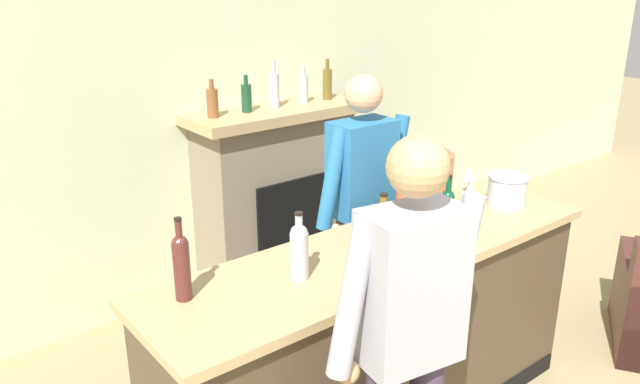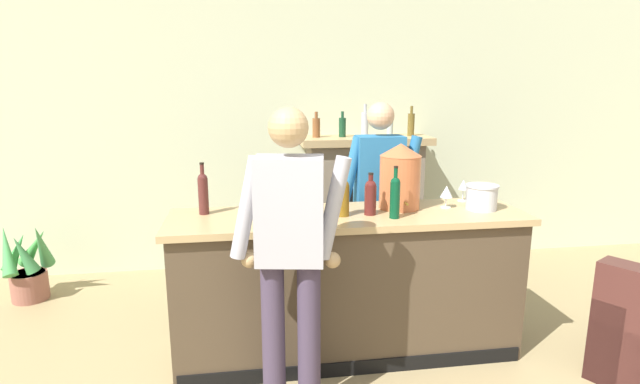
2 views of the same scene
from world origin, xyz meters
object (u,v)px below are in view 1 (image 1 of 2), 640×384
object	(u,v)px
wine_bottle_burgundy_dark	(299,249)
wine_glass_by_dispenser	(470,191)
wine_bottle_riesling_slim	(181,264)
wine_glass_back_row	(469,175)
fireplace_stone	(276,197)
wine_bottle_chardonnay_pale	(383,227)
person_customer	(407,345)
ice_bucket_steel	(507,190)
copper_dispenser	(424,180)
wine_bottle_merlot_tall	(447,214)
wine_bottle_rose_blush	(410,218)
person_bartender	(361,209)

from	to	relation	value
wine_bottle_burgundy_dark	wine_glass_by_dispenser	world-z (taller)	wine_bottle_burgundy_dark
wine_bottle_riesling_slim	wine_glass_back_row	xyz separation A→B (m)	(1.86, 0.08, -0.04)
fireplace_stone	wine_glass_back_row	world-z (taller)	fireplace_stone
wine_bottle_chardonnay_pale	wine_glass_back_row	world-z (taller)	wine_bottle_chardonnay_pale
wine_bottle_riesling_slim	person_customer	bearing A→B (deg)	-55.70
person_customer	ice_bucket_steel	distance (m)	1.50
copper_dispenser	wine_bottle_riesling_slim	world-z (taller)	copper_dispenser
wine_bottle_merlot_tall	wine_bottle_burgundy_dark	bearing A→B (deg)	169.37
wine_bottle_chardonnay_pale	wine_bottle_riesling_slim	size ratio (longest dim) A/B	0.85
fireplace_stone	person_customer	xyz separation A→B (m)	(-0.94, -2.21, 0.28)
wine_bottle_rose_blush	wine_glass_back_row	bearing A→B (deg)	18.99
copper_dispenser	ice_bucket_steel	bearing A→B (deg)	-12.10
fireplace_stone	wine_bottle_riesling_slim	xyz separation A→B (m)	(-1.45, -1.47, 0.48)
person_bartender	copper_dispenser	size ratio (longest dim) A/B	3.82
wine_bottle_chardonnay_pale	wine_bottle_merlot_tall	distance (m)	0.33
wine_glass_back_row	wine_bottle_merlot_tall	bearing A→B (deg)	-149.63
copper_dispenser	wine_bottle_rose_blush	size ratio (longest dim) A/B	1.61
fireplace_stone	wine_glass_by_dispenser	world-z (taller)	fireplace_stone
wine_bottle_burgundy_dark	wine_bottle_riesling_slim	xyz separation A→B (m)	(-0.46, 0.15, 0.02)
wine_bottle_merlot_tall	wine_bottle_rose_blush	bearing A→B (deg)	141.28
copper_dispenser	wine_bottle_rose_blush	bearing A→B (deg)	-150.36
wine_bottle_rose_blush	wine_bottle_riesling_slim	bearing A→B (deg)	170.55
person_bartender	copper_dispenser	distance (m)	0.52
wine_bottle_merlot_tall	wine_bottle_riesling_slim	world-z (taller)	wine_bottle_riesling_slim
wine_bottle_chardonnay_pale	wine_bottle_riesling_slim	xyz separation A→B (m)	(-0.91, 0.19, 0.02)
wine_bottle_chardonnay_pale	wine_bottle_rose_blush	world-z (taller)	wine_bottle_chardonnay_pale
ice_bucket_steel	wine_bottle_burgundy_dark	bearing A→B (deg)	179.38
fireplace_stone	wine_glass_back_row	xyz separation A→B (m)	(0.41, -1.38, 0.44)
person_customer	wine_bottle_riesling_slim	distance (m)	0.92
fireplace_stone	wine_bottle_rose_blush	bearing A→B (deg)	-102.27
wine_glass_by_dispenser	wine_bottle_riesling_slim	bearing A→B (deg)	177.07
wine_bottle_riesling_slim	wine_glass_by_dispenser	distance (m)	1.66
wine_bottle_merlot_tall	wine_bottle_riesling_slim	bearing A→B (deg)	166.72
wine_bottle_rose_blush	wine_glass_back_row	world-z (taller)	wine_bottle_rose_blush
copper_dispenser	fireplace_stone	bearing A→B (deg)	85.61
fireplace_stone	wine_bottle_merlot_tall	xyz separation A→B (m)	(-0.22, -1.76, 0.47)
person_bartender	wine_bottle_riesling_slim	distance (m)	1.38
wine_glass_by_dispenser	wine_bottle_chardonnay_pale	bearing A→B (deg)	-172.29
copper_dispenser	wine_bottle_rose_blush	xyz separation A→B (m)	(-0.24, -0.14, -0.10)
fireplace_stone	person_customer	bearing A→B (deg)	-113.16
ice_bucket_steel	wine_bottle_rose_blush	size ratio (longest dim) A/B	0.79
ice_bucket_steel	wine_bottle_riesling_slim	bearing A→B (deg)	175.10
person_bartender	copper_dispenser	bearing A→B (deg)	-86.71
wine_bottle_merlot_tall	wine_glass_by_dispenser	bearing A→B (deg)	25.14
wine_bottle_chardonnay_pale	wine_bottle_riesling_slim	distance (m)	0.92
person_customer	person_bartender	size ratio (longest dim) A/B	1.02
person_customer	wine_bottle_riesling_slim	size ratio (longest dim) A/B	5.04
wine_glass_back_row	wine_glass_by_dispenser	world-z (taller)	wine_glass_back_row
wine_bottle_rose_blush	wine_glass_by_dispenser	size ratio (longest dim) A/B	1.80
person_bartender	wine_glass_by_dispenser	distance (m)	0.62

